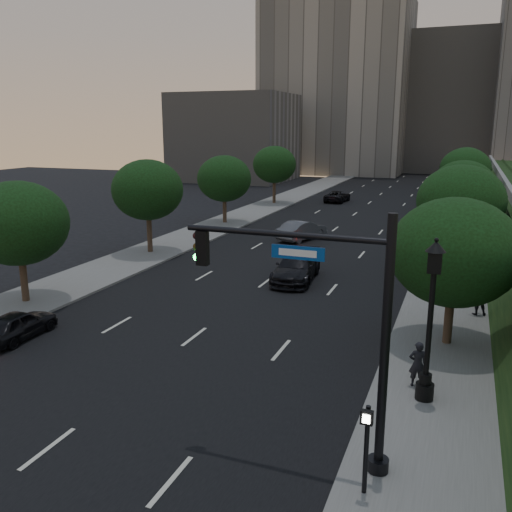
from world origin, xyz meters
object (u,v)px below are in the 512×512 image
at_px(sedan_mid_left, 302,230).
at_px(sedan_near_right, 296,267).
at_px(sedan_near_left, 18,325).
at_px(pedestrian_a, 418,364).
at_px(traffic_signal_mast, 342,340).
at_px(pedestrian_c, 437,279).
at_px(street_lamp, 429,328).
at_px(sedan_far_left, 337,196).
at_px(pedestrian_b, 479,298).
at_px(sedan_far_right, 427,209).

distance_m(sedan_mid_left, sedan_near_right, 11.77).
bearing_deg(sedan_near_left, pedestrian_a, -176.88).
xyz_separation_m(traffic_signal_mast, pedestrian_a, (1.59, 5.31, -2.70)).
height_order(pedestrian_a, pedestrian_c, pedestrian_a).
bearing_deg(sedan_mid_left, street_lamp, 134.89).
xyz_separation_m(sedan_mid_left, sedan_far_left, (-2.32, 22.91, -0.12)).
distance_m(pedestrian_a, pedestrian_c, 11.53).
distance_m(sedan_far_left, pedestrian_b, 40.31).
height_order(sedan_mid_left, pedestrian_b, pedestrian_b).
relative_size(sedan_mid_left, pedestrian_c, 3.06).
height_order(sedan_mid_left, pedestrian_a, pedestrian_a).
relative_size(pedestrian_a, pedestrian_c, 1.04).
distance_m(sedan_near_left, sedan_far_left, 47.44).
bearing_deg(pedestrian_a, street_lamp, 96.11).
height_order(traffic_signal_mast, sedan_far_right, traffic_signal_mast).
bearing_deg(pedestrian_c, street_lamp, 86.44).
relative_size(traffic_signal_mast, pedestrian_a, 4.28).
height_order(pedestrian_b, pedestrian_c, pedestrian_b).
relative_size(sedan_near_right, sedan_far_right, 1.45).
bearing_deg(sedan_far_right, sedan_far_left, 160.94).
relative_size(sedan_near_left, pedestrian_c, 2.38).
bearing_deg(pedestrian_c, sedan_mid_left, -51.50).
bearing_deg(sedan_near_right, pedestrian_a, -60.53).
bearing_deg(sedan_near_right, sedan_far_left, 93.98).
distance_m(sedan_far_left, pedestrian_c, 36.87).
bearing_deg(sedan_mid_left, sedan_near_left, 96.89).
xyz_separation_m(sedan_near_right, sedan_far_right, (5.47, 27.71, -0.15)).
distance_m(sedan_near_right, pedestrian_b, 10.44).
bearing_deg(traffic_signal_mast, sedan_far_left, 102.81).
bearing_deg(pedestrian_a, sedan_mid_left, -79.42).
bearing_deg(street_lamp, sedan_mid_left, 115.22).
height_order(sedan_mid_left, pedestrian_c, pedestrian_c).
xyz_separation_m(traffic_signal_mast, sedan_near_right, (-6.34, 16.95, -2.88)).
bearing_deg(pedestrian_a, sedan_near_left, -9.97).
bearing_deg(sedan_near_left, sedan_far_left, -95.60).
distance_m(sedan_near_left, pedestrian_b, 21.07).
bearing_deg(pedestrian_a, pedestrian_c, -104.84).
height_order(sedan_near_left, sedan_mid_left, sedan_mid_left).
bearing_deg(sedan_far_right, sedan_mid_left, -105.03).
relative_size(street_lamp, sedan_far_right, 1.49).
height_order(street_lamp, sedan_far_left, street_lamp).
distance_m(sedan_far_left, sedan_far_right, 12.63).
bearing_deg(pedestrian_a, sedan_near_right, -70.51).
height_order(sedan_far_right, pedestrian_c, pedestrian_c).
bearing_deg(pedestrian_b, sedan_near_right, -26.48).
bearing_deg(traffic_signal_mast, sedan_far_right, 91.11).
bearing_deg(traffic_signal_mast, sedan_near_right, 110.52).
relative_size(pedestrian_a, pedestrian_b, 0.96).
bearing_deg(traffic_signal_mast, sedan_mid_left, 108.22).
distance_m(traffic_signal_mast, sedan_near_left, 15.67).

